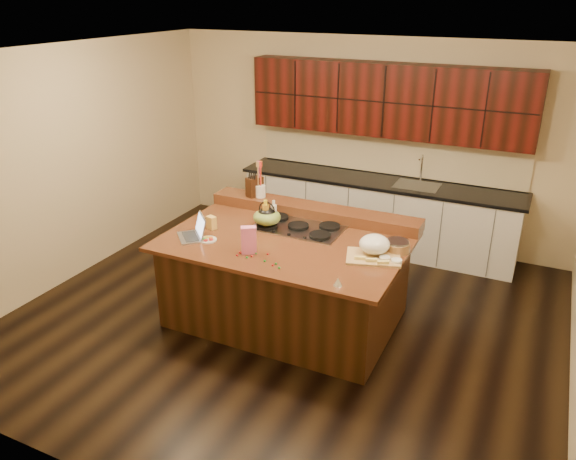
% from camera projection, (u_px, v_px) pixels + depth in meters
% --- Properties ---
extents(room, '(5.52, 5.02, 2.72)m').
position_uv_depth(room, '(286.00, 199.00, 5.45)').
color(room, black).
rests_on(room, ground).
extents(island, '(2.40, 1.60, 0.92)m').
position_uv_depth(island, '(286.00, 279.00, 5.80)').
color(island, black).
rests_on(island, ground).
extents(back_ledge, '(2.40, 0.30, 0.12)m').
position_uv_depth(back_ledge, '(313.00, 211.00, 6.18)').
color(back_ledge, black).
rests_on(back_ledge, island).
extents(cooktop, '(0.92, 0.52, 0.05)m').
position_uv_depth(cooktop, '(298.00, 227.00, 5.86)').
color(cooktop, gray).
rests_on(cooktop, island).
extents(back_counter, '(3.70, 0.66, 2.40)m').
position_uv_depth(back_counter, '(380.00, 176.00, 7.32)').
color(back_counter, silver).
rests_on(back_counter, ground).
extents(kettle, '(0.27, 0.27, 0.19)m').
position_uv_depth(kettle, '(267.00, 216.00, 5.83)').
color(kettle, black).
rests_on(kettle, cooktop).
extents(green_bowl, '(0.38, 0.38, 0.16)m').
position_uv_depth(green_bowl, '(267.00, 217.00, 5.83)').
color(green_bowl, olive).
rests_on(green_bowl, cooktop).
extents(laptop, '(0.41, 0.41, 0.23)m').
position_uv_depth(laptop, '(195.00, 232.00, 5.64)').
color(laptop, '#B7B7BC').
rests_on(laptop, island).
extents(oil_bottle, '(0.08, 0.08, 0.27)m').
position_uv_depth(oil_bottle, '(266.00, 217.00, 5.81)').
color(oil_bottle, '#BC8821').
rests_on(oil_bottle, island).
extents(vinegar_bottle, '(0.08, 0.08, 0.25)m').
position_uv_depth(vinegar_bottle, '(274.00, 216.00, 5.85)').
color(vinegar_bottle, silver).
rests_on(vinegar_bottle, island).
extents(wooden_tray, '(0.58, 0.49, 0.20)m').
position_uv_depth(wooden_tray, '(374.00, 247.00, 5.23)').
color(wooden_tray, tan).
rests_on(wooden_tray, island).
extents(ramekin_a, '(0.12, 0.12, 0.04)m').
position_uv_depth(ramekin_a, '(385.00, 259.00, 5.16)').
color(ramekin_a, white).
rests_on(ramekin_a, island).
extents(ramekin_b, '(0.13, 0.13, 0.04)m').
position_uv_depth(ramekin_b, '(396.00, 262.00, 5.10)').
color(ramekin_b, white).
rests_on(ramekin_b, island).
extents(ramekin_c, '(0.11, 0.11, 0.04)m').
position_uv_depth(ramekin_c, '(405.00, 250.00, 5.34)').
color(ramekin_c, white).
rests_on(ramekin_c, island).
extents(strainer_bowl, '(0.25, 0.25, 0.09)m').
position_uv_depth(strainer_bowl, '(397.00, 247.00, 5.34)').
color(strainer_bowl, '#996B3F').
rests_on(strainer_bowl, island).
extents(kitchen_timer, '(0.09, 0.09, 0.07)m').
position_uv_depth(kitchen_timer, '(338.00, 282.00, 4.73)').
color(kitchen_timer, silver).
rests_on(kitchen_timer, island).
extents(pink_bag, '(0.16, 0.14, 0.27)m').
position_uv_depth(pink_bag, '(249.00, 240.00, 5.27)').
color(pink_bag, pink).
rests_on(pink_bag, island).
extents(candy_plate, '(0.23, 0.23, 0.01)m').
position_uv_depth(candy_plate, '(208.00, 240.00, 5.59)').
color(candy_plate, white).
rests_on(candy_plate, island).
extents(package_box, '(0.12, 0.10, 0.14)m').
position_uv_depth(package_box, '(211.00, 223.00, 5.84)').
color(package_box, '#E0B24F').
rests_on(package_box, island).
extents(utensil_crock, '(0.16, 0.16, 0.14)m').
position_uv_depth(utensil_crock, '(260.00, 191.00, 6.39)').
color(utensil_crock, white).
rests_on(utensil_crock, back_ledge).
extents(knife_block, '(0.18, 0.21, 0.22)m').
position_uv_depth(knife_block, '(255.00, 187.00, 6.40)').
color(knife_block, black).
rests_on(knife_block, back_ledge).
extents(gumdrop_0, '(0.02, 0.02, 0.02)m').
position_uv_depth(gumdrop_0, '(273.00, 265.00, 5.07)').
color(gumdrop_0, red).
rests_on(gumdrop_0, island).
extents(gumdrop_1, '(0.02, 0.02, 0.02)m').
position_uv_depth(gumdrop_1, '(256.00, 253.00, 5.30)').
color(gumdrop_1, '#198C26').
rests_on(gumdrop_1, island).
extents(gumdrop_2, '(0.02, 0.02, 0.02)m').
position_uv_depth(gumdrop_2, '(268.00, 254.00, 5.28)').
color(gumdrop_2, red).
rests_on(gumdrop_2, island).
extents(gumdrop_3, '(0.02, 0.02, 0.02)m').
position_uv_depth(gumdrop_3, '(265.00, 261.00, 5.15)').
color(gumdrop_3, '#198C26').
rests_on(gumdrop_3, island).
extents(gumdrop_4, '(0.02, 0.02, 0.02)m').
position_uv_depth(gumdrop_4, '(241.00, 252.00, 5.31)').
color(gumdrop_4, red).
rests_on(gumdrop_4, island).
extents(gumdrop_5, '(0.02, 0.02, 0.02)m').
position_uv_depth(gumdrop_5, '(279.00, 268.00, 5.02)').
color(gumdrop_5, '#198C26').
rests_on(gumdrop_5, island).
extents(gumdrop_6, '(0.02, 0.02, 0.02)m').
position_uv_depth(gumdrop_6, '(240.00, 252.00, 5.31)').
color(gumdrop_6, red).
rests_on(gumdrop_6, island).
extents(gumdrop_7, '(0.02, 0.02, 0.02)m').
position_uv_depth(gumdrop_7, '(247.00, 257.00, 5.22)').
color(gumdrop_7, '#198C26').
rests_on(gumdrop_7, island).
extents(gumdrop_8, '(0.02, 0.02, 0.02)m').
position_uv_depth(gumdrop_8, '(237.00, 255.00, 5.26)').
color(gumdrop_8, red).
rests_on(gumdrop_8, island).
extents(gumdrop_9, '(0.02, 0.02, 0.02)m').
position_uv_depth(gumdrop_9, '(242.00, 252.00, 5.32)').
color(gumdrop_9, '#198C26').
rests_on(gumdrop_9, island).
extents(gumdrop_10, '(0.02, 0.02, 0.02)m').
position_uv_depth(gumdrop_10, '(252.00, 256.00, 5.24)').
color(gumdrop_10, red).
rests_on(gumdrop_10, island).
extents(gumdrop_11, '(0.02, 0.02, 0.02)m').
position_uv_depth(gumdrop_11, '(276.00, 264.00, 5.10)').
color(gumdrop_11, '#198C26').
rests_on(gumdrop_11, island).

